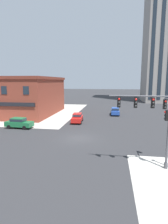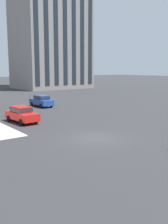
{
  "view_description": "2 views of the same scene",
  "coord_description": "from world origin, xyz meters",
  "px_view_note": "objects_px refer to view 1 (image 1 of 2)",
  "views": [
    {
      "loc": [
        4.49,
        -23.87,
        7.56
      ],
      "look_at": [
        0.29,
        2.51,
        3.16
      ],
      "focal_mm": 30.07,
      "sensor_mm": 36.0,
      "label": 1
    },
    {
      "loc": [
        -13.02,
        -15.81,
        5.53
      ],
      "look_at": [
        0.79,
        2.65,
        1.71
      ],
      "focal_mm": 42.17,
      "sensor_mm": 36.0,
      "label": 2
    }
  ],
  "objects_px": {
    "traffic_signal_main": "(155,116)",
    "car_main_southbound_near": "(115,111)",
    "car_main_northbound_far": "(77,117)",
    "car_cross_eastbound": "(19,123)"
  },
  "relations": [
    {
      "from": "traffic_signal_main",
      "to": "car_main_southbound_near",
      "type": "relative_size",
      "value": 1.57
    },
    {
      "from": "traffic_signal_main",
      "to": "car_cross_eastbound",
      "type": "relative_size",
      "value": 1.55
    },
    {
      "from": "traffic_signal_main",
      "to": "car_main_northbound_far",
      "type": "height_order",
      "value": "traffic_signal_main"
    },
    {
      "from": "traffic_signal_main",
      "to": "car_main_southbound_near",
      "type": "distance_m",
      "value": 26.29
    },
    {
      "from": "car_cross_eastbound",
      "to": "traffic_signal_main",
      "type": "bearing_deg",
      "value": -30.88
    },
    {
      "from": "car_main_northbound_far",
      "to": "car_main_southbound_near",
      "type": "distance_m",
      "value": 11.34
    },
    {
      "from": "car_main_northbound_far",
      "to": "car_main_southbound_near",
      "type": "xyz_separation_m",
      "value": [
        6.99,
        8.93,
        0.0
      ]
    },
    {
      "from": "traffic_signal_main",
      "to": "car_main_southbound_near",
      "type": "height_order",
      "value": "traffic_signal_main"
    },
    {
      "from": "traffic_signal_main",
      "to": "car_cross_eastbound",
      "type": "distance_m",
      "value": 22.11
    },
    {
      "from": "car_main_northbound_far",
      "to": "car_main_southbound_near",
      "type": "bearing_deg",
      "value": 51.96
    }
  ]
}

